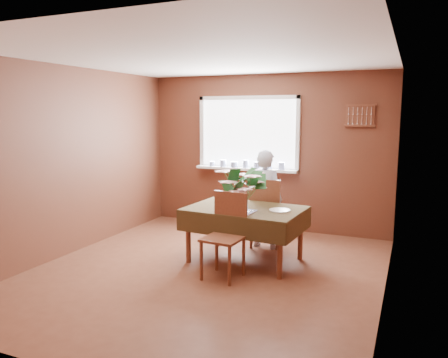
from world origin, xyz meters
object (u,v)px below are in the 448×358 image
at_px(chair_far, 265,210).
at_px(seated_woman, 265,199).
at_px(dining_table, 245,214).
at_px(chair_near, 226,231).
at_px(flower_bouquet, 243,185).

relative_size(chair_far, seated_woman, 0.71).
xyz_separation_m(chair_far, seated_woman, (-0.01, -0.00, 0.16)).
distance_m(dining_table, seated_woman, 0.67).
relative_size(dining_table, chair_near, 1.53).
xyz_separation_m(chair_near, flower_bouquet, (0.06, 0.40, 0.48)).
height_order(chair_far, seated_woman, seated_woman).
height_order(chair_far, chair_near, chair_far).
bearing_deg(chair_near, dining_table, 92.69).
xyz_separation_m(chair_far, chair_near, (-0.07, -1.23, -0.00)).
relative_size(dining_table, flower_bouquet, 2.66).
xyz_separation_m(dining_table, flower_bouquet, (0.04, -0.17, 0.40)).
bearing_deg(chair_far, chair_near, 74.58).
height_order(dining_table, chair_far, chair_far).
bearing_deg(seated_woman, chair_far, -163.67).
xyz_separation_m(chair_far, flower_bouquet, (-0.01, -0.83, 0.48)).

